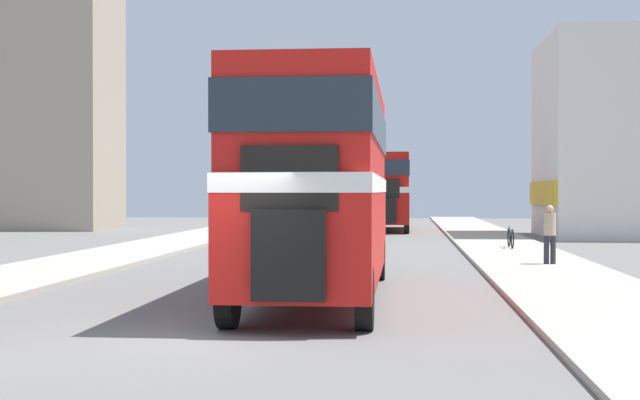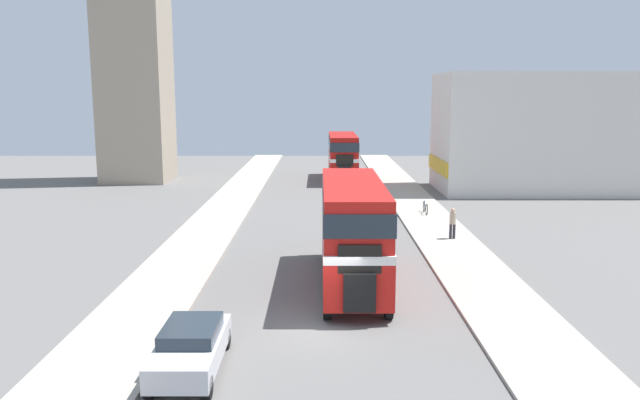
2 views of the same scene
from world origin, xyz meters
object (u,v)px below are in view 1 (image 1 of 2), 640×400
at_px(double_decker_bus, 320,173).
at_px(bicycle_on_pavement, 511,238).
at_px(pedestrian_walking, 550,231).
at_px(bus_distant, 387,186).

distance_m(double_decker_bus, bicycle_on_pavement, 16.43).
height_order(double_decker_bus, bicycle_on_pavement, double_decker_bus).
height_order(double_decker_bus, pedestrian_walking, double_decker_bus).
relative_size(double_decker_bus, pedestrian_walking, 5.93).
bearing_deg(bicycle_on_pavement, bus_distant, 106.28).
relative_size(pedestrian_walking, bicycle_on_pavement, 0.96).
distance_m(bus_distant, pedestrian_walking, 24.80).
xyz_separation_m(bus_distant, bicycle_on_pavement, (4.91, -16.83, -2.03)).
height_order(double_decker_bus, bus_distant, double_decker_bus).
distance_m(pedestrian_walking, bicycle_on_pavement, 7.41).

